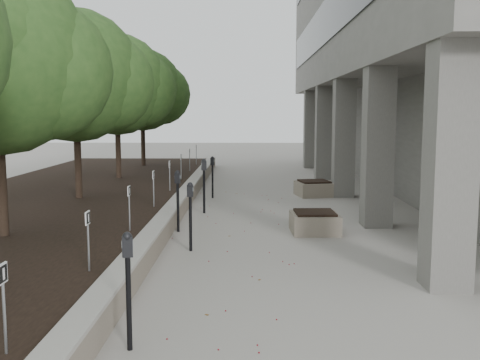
{
  "coord_description": "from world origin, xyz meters",
  "views": [
    {
      "loc": [
        0.15,
        -7.92,
        2.88
      ],
      "look_at": [
        -0.05,
        5.09,
        1.29
      ],
      "focal_mm": 41.41,
      "sensor_mm": 36.0,
      "label": 1
    }
  ],
  "objects_px": {
    "parking_meter_1": "(128,291)",
    "planter_front": "(315,222)",
    "parking_meter_5": "(213,177)",
    "parking_meter_4": "(204,186)",
    "crabapple_tree_3": "(76,104)",
    "crabapple_tree_5": "(142,107)",
    "planter_back": "(314,188)",
    "parking_meter_3": "(190,217)",
    "crabapple_tree_4": "(117,106)",
    "parking_meter_2": "(178,201)"
  },
  "relations": [
    {
      "from": "crabapple_tree_5",
      "to": "parking_meter_4",
      "type": "height_order",
      "value": "crabapple_tree_5"
    },
    {
      "from": "crabapple_tree_3",
      "to": "crabapple_tree_4",
      "type": "distance_m",
      "value": 5.0
    },
    {
      "from": "crabapple_tree_3",
      "to": "parking_meter_2",
      "type": "bearing_deg",
      "value": -40.38
    },
    {
      "from": "parking_meter_4",
      "to": "parking_meter_5",
      "type": "bearing_deg",
      "value": 69.14
    },
    {
      "from": "parking_meter_5",
      "to": "planter_back",
      "type": "distance_m",
      "value": 3.56
    },
    {
      "from": "crabapple_tree_4",
      "to": "parking_meter_2",
      "type": "relative_size",
      "value": 3.62
    },
    {
      "from": "crabapple_tree_5",
      "to": "parking_meter_4",
      "type": "distance_m",
      "value": 11.14
    },
    {
      "from": "crabapple_tree_4",
      "to": "parking_meter_1",
      "type": "relative_size",
      "value": 3.7
    },
    {
      "from": "parking_meter_2",
      "to": "planter_front",
      "type": "bearing_deg",
      "value": 5.51
    },
    {
      "from": "crabapple_tree_5",
      "to": "crabapple_tree_4",
      "type": "bearing_deg",
      "value": -90.0
    },
    {
      "from": "planter_front",
      "to": "planter_back",
      "type": "relative_size",
      "value": 0.97
    },
    {
      "from": "parking_meter_2",
      "to": "parking_meter_1",
      "type": "bearing_deg",
      "value": -81.44
    },
    {
      "from": "parking_meter_2",
      "to": "parking_meter_3",
      "type": "distance_m",
      "value": 1.93
    },
    {
      "from": "parking_meter_5",
      "to": "parking_meter_4",
      "type": "bearing_deg",
      "value": -71.27
    },
    {
      "from": "crabapple_tree_3",
      "to": "parking_meter_5",
      "type": "xyz_separation_m",
      "value": [
        3.74,
        2.57,
        -2.41
      ]
    },
    {
      "from": "crabapple_tree_3",
      "to": "crabapple_tree_4",
      "type": "relative_size",
      "value": 1.0
    },
    {
      "from": "crabapple_tree_3",
      "to": "parking_meter_1",
      "type": "bearing_deg",
      "value": -69.72
    },
    {
      "from": "crabapple_tree_3",
      "to": "parking_meter_5",
      "type": "bearing_deg",
      "value": 34.51
    },
    {
      "from": "crabapple_tree_5",
      "to": "parking_meter_3",
      "type": "xyz_separation_m",
      "value": [
        3.75,
        -14.63,
        -2.39
      ]
    },
    {
      "from": "crabapple_tree_4",
      "to": "parking_meter_3",
      "type": "bearing_deg",
      "value": -68.73
    },
    {
      "from": "parking_meter_2",
      "to": "parking_meter_5",
      "type": "bearing_deg",
      "value": 91.09
    },
    {
      "from": "crabapple_tree_5",
      "to": "parking_meter_2",
      "type": "distance_m",
      "value": 13.38
    },
    {
      "from": "crabapple_tree_5",
      "to": "parking_meter_2",
      "type": "bearing_deg",
      "value": -75.71
    },
    {
      "from": "crabapple_tree_4",
      "to": "parking_meter_4",
      "type": "bearing_deg",
      "value": -54.98
    },
    {
      "from": "parking_meter_4",
      "to": "planter_front",
      "type": "bearing_deg",
      "value": -61.38
    },
    {
      "from": "crabapple_tree_5",
      "to": "planter_front",
      "type": "xyz_separation_m",
      "value": [
        6.55,
        -12.81,
        -2.86
      ]
    },
    {
      "from": "crabapple_tree_3",
      "to": "parking_meter_4",
      "type": "height_order",
      "value": "crabapple_tree_3"
    },
    {
      "from": "crabapple_tree_3",
      "to": "crabapple_tree_5",
      "type": "relative_size",
      "value": 1.0
    },
    {
      "from": "crabapple_tree_3",
      "to": "planter_front",
      "type": "relative_size",
      "value": 4.88
    },
    {
      "from": "crabapple_tree_3",
      "to": "parking_meter_5",
      "type": "distance_m",
      "value": 5.14
    },
    {
      "from": "crabapple_tree_4",
      "to": "planter_front",
      "type": "relative_size",
      "value": 4.88
    },
    {
      "from": "crabapple_tree_5",
      "to": "planter_back",
      "type": "height_order",
      "value": "crabapple_tree_5"
    },
    {
      "from": "crabapple_tree_5",
      "to": "planter_front",
      "type": "relative_size",
      "value": 4.88
    },
    {
      "from": "crabapple_tree_5",
      "to": "parking_meter_3",
      "type": "distance_m",
      "value": 15.29
    },
    {
      "from": "parking_meter_5",
      "to": "planter_front",
      "type": "distance_m",
      "value": 6.09
    },
    {
      "from": "crabapple_tree_3",
      "to": "parking_meter_4",
      "type": "distance_m",
      "value": 4.37
    },
    {
      "from": "planter_back",
      "to": "parking_meter_5",
      "type": "bearing_deg",
      "value": -171.12
    },
    {
      "from": "parking_meter_3",
      "to": "parking_meter_5",
      "type": "bearing_deg",
      "value": 93.37
    },
    {
      "from": "parking_meter_5",
      "to": "planter_front",
      "type": "xyz_separation_m",
      "value": [
        2.81,
        -5.39,
        -0.45
      ]
    },
    {
      "from": "crabapple_tree_5",
      "to": "planter_back",
      "type": "distance_m",
      "value": 10.38
    },
    {
      "from": "crabapple_tree_4",
      "to": "parking_meter_4",
      "type": "height_order",
      "value": "crabapple_tree_4"
    },
    {
      "from": "parking_meter_2",
      "to": "parking_meter_3",
      "type": "xyz_separation_m",
      "value": [
        0.5,
        -1.87,
        -0.03
      ]
    },
    {
      "from": "crabapple_tree_5",
      "to": "planter_back",
      "type": "bearing_deg",
      "value": -43.55
    },
    {
      "from": "parking_meter_3",
      "to": "planter_back",
      "type": "xyz_separation_m",
      "value": [
        3.49,
        7.75,
        -0.46
      ]
    },
    {
      "from": "parking_meter_4",
      "to": "parking_meter_3",
      "type": "bearing_deg",
      "value": -108.8
    },
    {
      "from": "parking_meter_3",
      "to": "planter_back",
      "type": "relative_size",
      "value": 1.26
    },
    {
      "from": "planter_front",
      "to": "parking_meter_3",
      "type": "bearing_deg",
      "value": -147.06
    },
    {
      "from": "crabapple_tree_4",
      "to": "parking_meter_5",
      "type": "relative_size",
      "value": 3.84
    },
    {
      "from": "parking_meter_1",
      "to": "planter_back",
      "type": "distance_m",
      "value": 13.16
    },
    {
      "from": "parking_meter_1",
      "to": "planter_front",
      "type": "relative_size",
      "value": 1.32
    }
  ]
}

